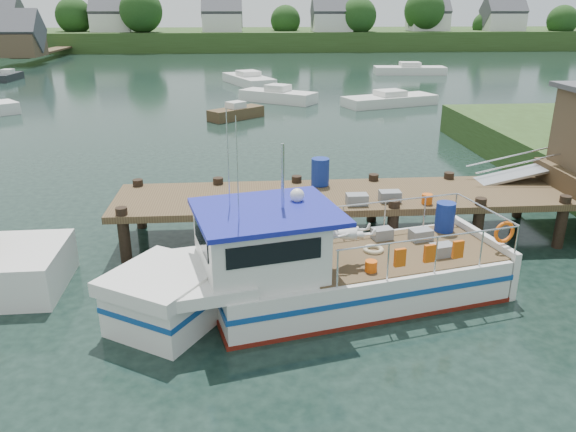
{
  "coord_description": "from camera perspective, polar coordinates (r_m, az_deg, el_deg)",
  "views": [
    {
      "loc": [
        -2.14,
        -15.82,
        6.7
      ],
      "look_at": [
        -1.0,
        -1.5,
        1.3
      ],
      "focal_mm": 35.0,
      "sensor_mm": 36.0,
      "label": 1
    }
  ],
  "objects": [
    {
      "name": "ground_plane",
      "position": [
        17.32,
        2.91,
        -2.19
      ],
      "size": [
        160.0,
        160.0,
        0.0
      ],
      "primitive_type": "plane",
      "color": "black"
    },
    {
      "name": "far_shore",
      "position": [
        98.32,
        -3.45,
        17.88
      ],
      "size": [
        140.0,
        42.55,
        9.22
      ],
      "color": "#2E481D",
      "rests_on": "ground"
    },
    {
      "name": "dock",
      "position": [
        18.58,
        23.46,
        5.0
      ],
      "size": [
        16.6,
        3.0,
        4.78
      ],
      "color": "#4E3B25",
      "rests_on": "ground"
    },
    {
      "name": "lobster_boat",
      "position": [
        13.22,
        2.25,
        -5.66
      ],
      "size": [
        9.82,
        4.65,
        4.71
      ],
      "rotation": [
        0.0,
        0.0,
        0.23
      ],
      "color": "silver",
      "rests_on": "ground"
    },
    {
      "name": "moored_rowboat",
      "position": [
        36.01,
        -5.3,
        10.43
      ],
      "size": [
        3.63,
        3.33,
        1.07
      ],
      "rotation": [
        0.0,
        0.0,
        0.18
      ],
      "color": "#4E3B25",
      "rests_on": "ground"
    },
    {
      "name": "moored_far",
      "position": [
        61.45,
        12.26,
        14.32
      ],
      "size": [
        7.44,
        3.14,
        1.23
      ],
      "rotation": [
        0.0,
        0.0,
        0.17
      ],
      "color": "silver",
      "rests_on": "ground"
    },
    {
      "name": "moored_b",
      "position": [
        42.38,
        -1.03,
        12.14
      ],
      "size": [
        5.81,
        4.84,
        1.26
      ],
      "rotation": [
        0.0,
        0.0,
        0.01
      ],
      "color": "silver",
      "rests_on": "ground"
    },
    {
      "name": "moored_c",
      "position": [
        41.55,
        10.3,
        11.55
      ],
      "size": [
        7.17,
        4.41,
        1.07
      ],
      "rotation": [
        0.0,
        0.0,
        0.16
      ],
      "color": "silver",
      "rests_on": "ground"
    },
    {
      "name": "moored_d",
      "position": [
        52.18,
        -4.04,
        13.67
      ],
      "size": [
        4.87,
        7.57,
        1.22
      ],
      "rotation": [
        0.0,
        0.0,
        -0.15
      ],
      "color": "silver",
      "rests_on": "ground"
    },
    {
      "name": "moored_e",
      "position": [
        60.97,
        -26.52,
        12.57
      ],
      "size": [
        1.55,
        3.93,
        1.07
      ],
      "rotation": [
        0.0,
        0.0,
        0.11
      ],
      "color": "black",
      "rests_on": "ground"
    }
  ]
}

